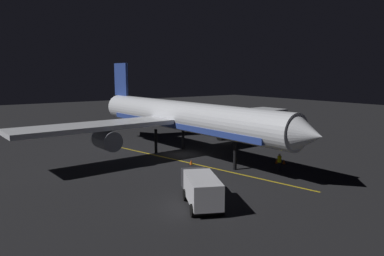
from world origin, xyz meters
name	(u,v)px	position (x,y,z in m)	size (l,w,h in m)	color
ground_plane	(182,155)	(0.00, 0.00, -0.10)	(180.00, 180.00, 0.20)	black
apron_guide_stripe	(190,163)	(1.71, 4.00, 0.00)	(0.24, 29.61, 0.01)	gold
airliner	(179,117)	(0.03, -0.64, 4.52)	(38.46, 38.83, 11.25)	white
baggage_truck	(201,189)	(8.52, 14.99, 1.21)	(4.71, 6.79, 2.29)	silver
catering_truck	(234,132)	(-11.75, -3.69, 1.24)	(4.96, 5.76, 2.43)	silver
ground_crew_worker	(279,162)	(-3.82, 11.83, 0.89)	(0.40, 0.40, 1.74)	black
traffic_cone_near_left	(284,162)	(-6.29, 10.36, 0.25)	(0.50, 0.50, 0.55)	#EA590F
traffic_cone_near_right	(191,162)	(2.05, 4.69, 0.25)	(0.50, 0.50, 0.55)	#EA590F
traffic_cone_under_wing	(277,161)	(-5.83, 9.73, 0.25)	(0.50, 0.50, 0.55)	#EA590F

